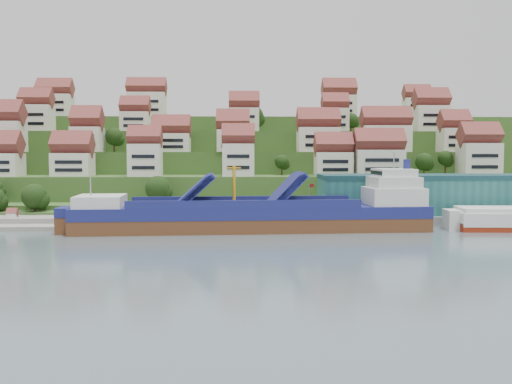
{
  "coord_description": "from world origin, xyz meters",
  "views": [
    {
      "loc": [
        0.6,
        -127.69,
        17.91
      ],
      "look_at": [
        5.22,
        14.0,
        8.0
      ],
      "focal_mm": 40.0,
      "sensor_mm": 36.0,
      "label": 1
    }
  ],
  "objects": [
    {
      "name": "quay",
      "position": [
        20.0,
        15.0,
        1.1
      ],
      "size": [
        180.0,
        14.0,
        2.2
      ],
      "primitive_type": "cube",
      "color": "gray",
      "rests_on": "ground"
    },
    {
      "name": "hillside_village",
      "position": [
        0.85,
        59.12,
        23.91
      ],
      "size": [
        158.02,
        62.36,
        29.08
      ],
      "color": "silver",
      "rests_on": "ground"
    },
    {
      "name": "warehouse",
      "position": [
        52.0,
        17.0,
        7.2
      ],
      "size": [
        60.0,
        15.0,
        10.0
      ],
      "primitive_type": "cube",
      "color": "#266763",
      "rests_on": "quay"
    },
    {
      "name": "hillside",
      "position": [
        0.0,
        103.55,
        10.66
      ],
      "size": [
        260.0,
        128.0,
        31.0
      ],
      "color": "#2D4C1E",
      "rests_on": "ground"
    },
    {
      "name": "cargo_ship",
      "position": [
        6.19,
        1.49,
        3.37
      ],
      "size": [
        80.75,
        16.56,
        17.82
      ],
      "rotation": [
        0.0,
        0.0,
        0.05
      ],
      "color": "brown",
      "rests_on": "ground"
    },
    {
      "name": "ground",
      "position": [
        0.0,
        0.0,
        0.0
      ],
      "size": [
        300.0,
        300.0,
        0.0
      ],
      "primitive_type": "plane",
      "color": "slate",
      "rests_on": "ground"
    },
    {
      "name": "hillside_trees",
      "position": [
        -14.63,
        46.02,
        17.31
      ],
      "size": [
        139.52,
        62.64,
        31.57
      ],
      "color": "#1E3913",
      "rests_on": "ground"
    },
    {
      "name": "flagpole",
      "position": [
        18.11,
        10.0,
        6.88
      ],
      "size": [
        1.28,
        0.16,
        8.0
      ],
      "color": "gray",
      "rests_on": "quay"
    }
  ]
}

